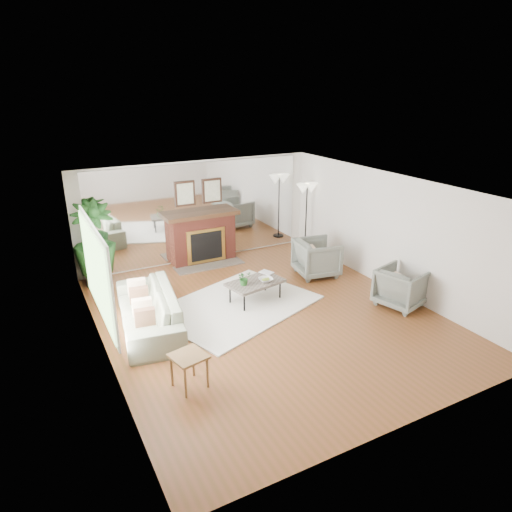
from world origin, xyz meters
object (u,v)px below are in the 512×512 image
potted_ficus (94,242)px  floor_lamp (307,194)px  side_table (189,360)px  armchair_back (317,258)px  coffee_table (255,283)px  fireplace (203,237)px  armchair_front (401,287)px  sofa (148,310)px

potted_ficus → floor_lamp: size_ratio=1.03×
side_table → armchair_back: bearing=32.7°
armchair_back → side_table: 4.87m
armchair_back → side_table: size_ratio=1.66×
coffee_table → potted_ficus: size_ratio=0.65×
coffee_table → floor_lamp: (2.61, 2.09, 1.14)m
fireplace → armchair_front: 4.88m
fireplace → side_table: (-2.08, -4.65, -0.21)m
side_table → sofa: bearing=91.5°
fireplace → potted_ficus: size_ratio=1.09×
coffee_table → armchair_back: bearing=16.8°
side_table → floor_lamp: (4.78, 4.14, 1.11)m
armchair_front → coffee_table: bearing=43.6°
armchair_back → side_table: (-4.10, -2.63, 0.02)m
fireplace → coffee_table: (0.09, -2.61, -0.25)m
fireplace → armchair_back: bearing=-45.1°
fireplace → sofa: size_ratio=0.84×
sofa → fireplace: bearing=149.2°
floor_lamp → armchair_back: bearing=-114.3°
fireplace → sofa: 3.41m
coffee_table → armchair_back: size_ratio=1.32×
coffee_table → potted_ficus: 3.65m
armchair_back → potted_ficus: (-4.62, 1.80, 0.58)m
potted_ficus → fireplace: bearing=4.8°
armchair_front → potted_ficus: 6.53m
floor_lamp → armchair_front: bearing=-91.6°
potted_ficus → floor_lamp: (5.30, -0.29, 0.55)m
coffee_table → armchair_back: 2.01m
fireplace → armchair_front: fireplace is taller
side_table → potted_ficus: 4.50m
sofa → floor_lamp: floor_lamp is taller
coffee_table → side_table: bearing=-136.7°
floor_lamp → side_table: bearing=-139.1°
fireplace → floor_lamp: size_ratio=1.12×
armchair_back → floor_lamp: size_ratio=0.51×
side_table → potted_ficus: size_ratio=0.30×
coffee_table → armchair_front: armchair_front is taller
sofa → armchair_back: (4.15, 0.62, 0.07)m
armchair_back → side_table: bearing=132.6°
armchair_back → potted_ficus: bearing=78.6°
armchair_back → side_table: armchair_back is taller
coffee_table → side_table: size_ratio=2.19×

